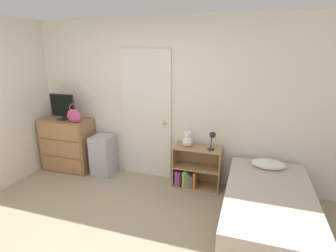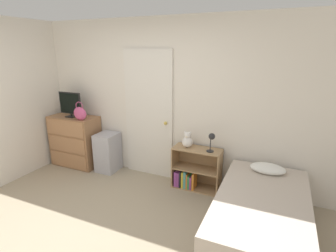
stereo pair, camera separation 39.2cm
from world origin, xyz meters
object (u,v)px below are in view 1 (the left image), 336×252
object	(u,v)px
bed	(268,211)
dresser	(68,144)
handbag	(74,116)
desk_lamp	(212,137)
tv	(62,106)
storage_bin	(104,155)
teddy_bear	(187,140)
bookshelf	(193,171)

from	to	relation	value
bed	dresser	bearing A→B (deg)	168.09
handbag	desk_lamp	xyz separation A→B (m)	(2.24, 0.15, -0.18)
desk_lamp	bed	bearing A→B (deg)	-42.47
handbag	bed	xyz separation A→B (m)	(3.02, -0.57, -0.78)
bed	desk_lamp	bearing A→B (deg)	137.53
tv	bed	xyz separation A→B (m)	(3.33, -0.68, -0.89)
handbag	storage_bin	size ratio (longest dim) A/B	0.47
teddy_bear	dresser	bearing A→B (deg)	-178.29
bookshelf	bed	size ratio (longest dim) A/B	0.39
storage_bin	teddy_bear	world-z (taller)	teddy_bear
handbag	desk_lamp	world-z (taller)	handbag
dresser	desk_lamp	xyz separation A→B (m)	(2.53, 0.02, 0.39)
storage_bin	bookshelf	world-z (taller)	storage_bin
tv	storage_bin	size ratio (longest dim) A/B	0.68
handbag	desk_lamp	size ratio (longest dim) A/B	1.11
handbag	storage_bin	distance (m)	0.82
bookshelf	desk_lamp	bearing A→B (deg)	-8.86
dresser	tv	xyz separation A→B (m)	(-0.01, -0.02, 0.69)
dresser	bed	xyz separation A→B (m)	(3.32, -0.70, -0.20)
bookshelf	teddy_bear	world-z (taller)	teddy_bear
teddy_bear	desk_lamp	world-z (taller)	desk_lamp
storage_bin	desk_lamp	world-z (taller)	desk_lamp
dresser	bed	size ratio (longest dim) A/B	0.49
bookshelf	desk_lamp	distance (m)	0.67
desk_lamp	bed	world-z (taller)	desk_lamp
tv	desk_lamp	bearing A→B (deg)	1.00
desk_lamp	bed	xyz separation A→B (m)	(0.79, -0.72, -0.59)
teddy_bear	bed	size ratio (longest dim) A/B	0.13
dresser	tv	world-z (taller)	tv
dresser	storage_bin	world-z (taller)	dresser
storage_bin	bed	bearing A→B (deg)	-15.51
storage_bin	bed	world-z (taller)	storage_bin
tv	teddy_bear	world-z (taller)	tv
bed	tv	bearing A→B (deg)	168.51
dresser	storage_bin	bearing A→B (deg)	2.48
tv	handbag	bearing A→B (deg)	-19.47
dresser	desk_lamp	size ratio (longest dim) A/B	3.22
bookshelf	bed	xyz separation A→B (m)	(1.07, -0.76, 0.01)
handbag	bookshelf	xyz separation A→B (m)	(1.95, 0.19, -0.79)
teddy_bear	desk_lamp	distance (m)	0.39
teddy_bear	desk_lamp	bearing A→B (deg)	-6.47
tv	storage_bin	bearing A→B (deg)	4.33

